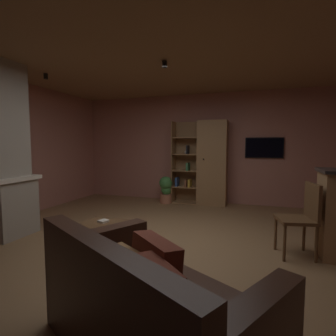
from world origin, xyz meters
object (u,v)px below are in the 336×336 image
object	(u,v)px
bookshelf_cabinet	(209,163)
table_book_0	(103,221)
coffee_table	(104,231)
potted_floor_plant	(166,189)
dining_chair	(303,214)
wall_mounted_tv	(264,148)
leather_couch	(149,312)

from	to	relation	value
bookshelf_cabinet	table_book_0	distance (m)	3.38
coffee_table	potted_floor_plant	distance (m)	3.17
coffee_table	dining_chair	bearing A→B (deg)	19.18
table_book_0	potted_floor_plant	world-z (taller)	potted_floor_plant
table_book_0	bookshelf_cabinet	bearing A→B (deg)	76.84
dining_chair	coffee_table	bearing A→B (deg)	-160.82
bookshelf_cabinet	wall_mounted_tv	size ratio (longest dim) A/B	2.38
table_book_0	wall_mounted_tv	bearing A→B (deg)	60.38
table_book_0	dining_chair	xyz separation A→B (m)	(2.37, 0.73, 0.10)
bookshelf_cabinet	wall_mounted_tv	world-z (taller)	bookshelf_cabinet
dining_chair	potted_floor_plant	size ratio (longest dim) A/B	1.45
bookshelf_cabinet	table_book_0	xyz separation A→B (m)	(-0.76, -3.25, -0.53)
leather_couch	coffee_table	size ratio (longest dim) A/B	2.87
potted_floor_plant	wall_mounted_tv	xyz separation A→B (m)	(2.19, 0.38, 0.98)
coffee_table	dining_chair	world-z (taller)	dining_chair
bookshelf_cabinet	leather_couch	xyz separation A→B (m)	(0.42, -4.58, -0.65)
leather_couch	table_book_0	xyz separation A→B (m)	(-1.18, 1.33, 0.12)
bookshelf_cabinet	coffee_table	xyz separation A→B (m)	(-0.70, -3.32, -0.63)
leather_couch	potted_floor_plant	xyz separation A→B (m)	(-1.41, 4.41, 0.03)
coffee_table	dining_chair	xyz separation A→B (m)	(2.32, 0.81, 0.20)
dining_chair	table_book_0	bearing A→B (deg)	-162.92
coffee_table	wall_mounted_tv	world-z (taller)	wall_mounted_tv
leather_couch	dining_chair	world-z (taller)	dining_chair
leather_couch	potted_floor_plant	distance (m)	4.63
dining_chair	wall_mounted_tv	size ratio (longest dim) A/B	1.13
potted_floor_plant	leather_couch	bearing A→B (deg)	-72.27
leather_couch	wall_mounted_tv	world-z (taller)	wall_mounted_tv
dining_chair	potted_floor_plant	xyz separation A→B (m)	(-2.60, 2.35, -0.19)
wall_mounted_tv	bookshelf_cabinet	bearing A→B (deg)	-170.09
dining_chair	wall_mounted_tv	world-z (taller)	wall_mounted_tv
coffee_table	dining_chair	size ratio (longest dim) A/B	0.67
potted_floor_plant	bookshelf_cabinet	bearing A→B (deg)	9.82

